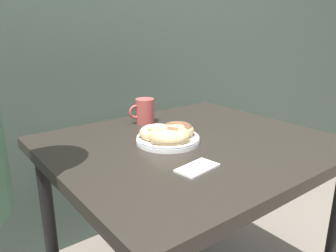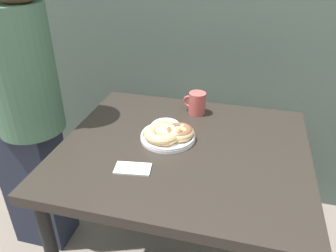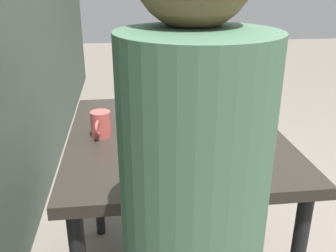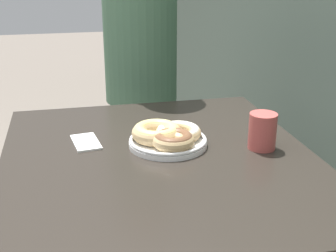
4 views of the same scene
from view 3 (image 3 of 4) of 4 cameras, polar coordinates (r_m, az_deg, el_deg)
dining_table at (r=1.54m, az=1.09°, el=-4.17°), size 0.96×0.84×0.78m
donut_plate at (r=1.42m, az=0.05°, el=-1.12°), size 0.24×0.24×0.06m
coffee_mug at (r=1.48m, az=-10.21°, el=0.34°), size 0.11×0.08×0.10m
napkin at (r=1.41m, az=9.58°, el=-2.76°), size 0.14×0.09×0.01m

